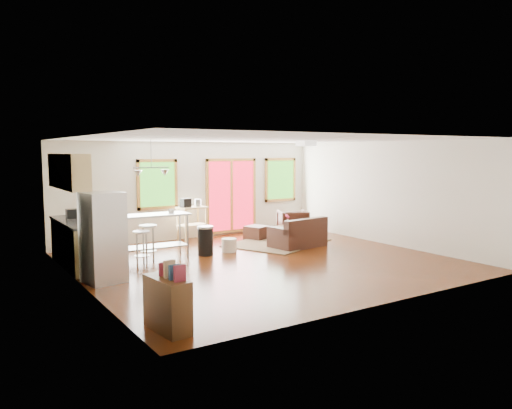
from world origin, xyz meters
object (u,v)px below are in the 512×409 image
island (154,228)px  coffee_table (289,228)px  refrigerator (104,237)px  loveseat (299,235)px  rug (278,243)px  kitchen_cart (191,212)px  armchair (293,221)px  ottoman (257,232)px

island → coffee_table: bearing=1.2°
refrigerator → loveseat: bearing=-1.4°
rug → coffee_table: coffee_table is taller
rug → kitchen_cart: kitchen_cart is taller
kitchen_cart → armchair: bearing=-15.7°
ottoman → refrigerator: bearing=-154.6°
ottoman → refrigerator: refrigerator is taller
loveseat → armchair: armchair is taller
loveseat → refrigerator: 5.06m
loveseat → ottoman: loveseat is taller
ottoman → kitchen_cart: size_ratio=0.47×
rug → island: 3.39m
loveseat → kitchen_cart: (-1.86, 2.19, 0.49)m
armchair → island: (-4.36, -0.73, 0.28)m
rug → ottoman: ottoman is taller
ottoman → island: bearing=-166.2°
coffee_table → island: island is taller
ottoman → kitchen_cart: bearing=156.0°
rug → armchair: (1.03, 0.74, 0.38)m
loveseat → island: 3.56m
loveseat → kitchen_cart: 2.92m
loveseat → island: island is taller
coffee_table → island: bearing=-178.8°
coffee_table → island: (-3.76, -0.08, 0.33)m
rug → refrigerator: (-4.83, -1.43, 0.80)m
ottoman → armchair: bearing=-3.1°
kitchen_cart → rug: bearing=-41.4°
island → armchair: bearing=9.5°
coffee_table → ottoman: coffee_table is taller
coffee_table → armchair: bearing=47.1°
armchair → kitchen_cart: kitchen_cart is taller
rug → island: island is taller
armchair → refrigerator: 6.26m
coffee_table → ottoman: (-0.55, 0.71, -0.16)m
rug → coffee_table: (0.43, 0.10, 0.33)m
loveseat → refrigerator: size_ratio=0.89×
rug → coffee_table: size_ratio=2.14×
rug → island: (-3.32, 0.02, 0.66)m
rug → refrigerator: 5.10m
loveseat → coffee_table: bearing=62.2°
kitchen_cart → ottoman: bearing=-24.0°
loveseat → coffee_table: (0.28, 0.78, 0.05)m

